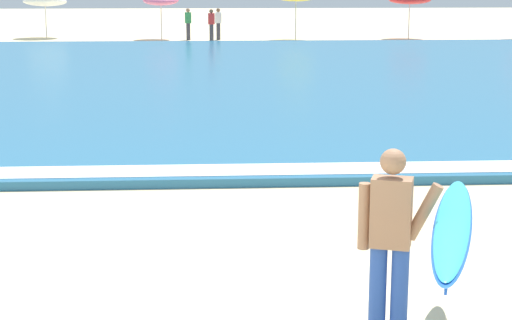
{
  "coord_description": "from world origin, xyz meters",
  "views": [
    {
      "loc": [
        -0.11,
        -5.86,
        3.13
      ],
      "look_at": [
        0.43,
        3.39,
        1.1
      ],
      "focal_mm": 58.87,
      "sensor_mm": 36.0,
      "label": 1
    }
  ],
  "objects_px": {
    "beach_umbrella_3": "(410,0)",
    "beachgoer_near_row_right": "(218,23)",
    "beach_umbrella_1": "(161,1)",
    "beachgoer_near_row_mid": "(188,23)",
    "surfer_with_board": "(422,231)",
    "beachgoer_near_row_left": "(211,24)",
    "beach_umbrella_0": "(45,2)"
  },
  "relations": [
    {
      "from": "surfer_with_board",
      "to": "beach_umbrella_0",
      "type": "height_order",
      "value": "beach_umbrella_0"
    },
    {
      "from": "surfer_with_board",
      "to": "beach_umbrella_3",
      "type": "height_order",
      "value": "beach_umbrella_3"
    },
    {
      "from": "surfer_with_board",
      "to": "beach_umbrella_0",
      "type": "relative_size",
      "value": 1.27
    },
    {
      "from": "beach_umbrella_0",
      "to": "beachgoer_near_row_left",
      "type": "distance_m",
      "value": 9.17
    },
    {
      "from": "beach_umbrella_1",
      "to": "beachgoer_near_row_left",
      "type": "distance_m",
      "value": 3.24
    },
    {
      "from": "beach_umbrella_3",
      "to": "beach_umbrella_1",
      "type": "bearing_deg",
      "value": 178.22
    },
    {
      "from": "beachgoer_near_row_left",
      "to": "beach_umbrella_0",
      "type": "bearing_deg",
      "value": 160.38
    },
    {
      "from": "beachgoer_near_row_left",
      "to": "beachgoer_near_row_right",
      "type": "bearing_deg",
      "value": 71.99
    },
    {
      "from": "beach_umbrella_3",
      "to": "beachgoer_near_row_left",
      "type": "xyz_separation_m",
      "value": [
        -10.12,
        -1.3,
        -1.13
      ]
    },
    {
      "from": "beach_umbrella_0",
      "to": "beachgoer_near_row_left",
      "type": "xyz_separation_m",
      "value": [
        8.58,
        -3.06,
        -1.02
      ]
    },
    {
      "from": "beachgoer_near_row_mid",
      "to": "surfer_with_board",
      "type": "bearing_deg",
      "value": -85.71
    },
    {
      "from": "surfer_with_board",
      "to": "beach_umbrella_3",
      "type": "xyz_separation_m",
      "value": [
        8.58,
        36.26,
        0.94
      ]
    },
    {
      "from": "beach_umbrella_3",
      "to": "beachgoer_near_row_left",
      "type": "height_order",
      "value": "beach_umbrella_3"
    },
    {
      "from": "beach_umbrella_1",
      "to": "surfer_with_board",
      "type": "bearing_deg",
      "value": -83.65
    },
    {
      "from": "beach_umbrella_1",
      "to": "beachgoer_near_row_right",
      "type": "bearing_deg",
      "value": -11.84
    },
    {
      "from": "beach_umbrella_1",
      "to": "beachgoer_near_row_right",
      "type": "height_order",
      "value": "beach_umbrella_1"
    },
    {
      "from": "beachgoer_near_row_mid",
      "to": "beachgoer_near_row_right",
      "type": "bearing_deg",
      "value": 1.0
    },
    {
      "from": "beach_umbrella_1",
      "to": "beachgoer_near_row_mid",
      "type": "height_order",
      "value": "beach_umbrella_1"
    },
    {
      "from": "beach_umbrella_3",
      "to": "beachgoer_near_row_right",
      "type": "height_order",
      "value": "beach_umbrella_3"
    },
    {
      "from": "beach_umbrella_3",
      "to": "beachgoer_near_row_right",
      "type": "bearing_deg",
      "value": -178.75
    },
    {
      "from": "beach_umbrella_1",
      "to": "beach_umbrella_0",
      "type": "bearing_deg",
      "value": 167.3
    },
    {
      "from": "beach_umbrella_3",
      "to": "beachgoer_near_row_right",
      "type": "distance_m",
      "value": 9.84
    },
    {
      "from": "beach_umbrella_3",
      "to": "beachgoer_near_row_mid",
      "type": "distance_m",
      "value": 11.34
    },
    {
      "from": "beach_umbrella_1",
      "to": "beachgoer_near_row_mid",
      "type": "bearing_deg",
      "value": -24.7
    },
    {
      "from": "beachgoer_near_row_left",
      "to": "beachgoer_near_row_right",
      "type": "xyz_separation_m",
      "value": [
        0.35,
        1.09,
        0.0
      ]
    },
    {
      "from": "beachgoer_near_row_mid",
      "to": "beachgoer_near_row_right",
      "type": "xyz_separation_m",
      "value": [
        1.51,
        0.03,
        0.0
      ]
    },
    {
      "from": "surfer_with_board",
      "to": "beach_umbrella_0",
      "type": "xyz_separation_m",
      "value": [
        -10.13,
        38.02,
        0.83
      ]
    },
    {
      "from": "beachgoer_near_row_left",
      "to": "beachgoer_near_row_mid",
      "type": "height_order",
      "value": "same"
    },
    {
      "from": "surfer_with_board",
      "to": "beach_umbrella_3",
      "type": "relative_size",
      "value": 1.31
    },
    {
      "from": "surfer_with_board",
      "to": "beachgoer_near_row_left",
      "type": "distance_m",
      "value": 34.99
    },
    {
      "from": "beach_umbrella_0",
      "to": "beach_umbrella_1",
      "type": "relative_size",
      "value": 1.02
    },
    {
      "from": "beach_umbrella_1",
      "to": "beach_umbrella_3",
      "type": "bearing_deg",
      "value": -1.78
    }
  ]
}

